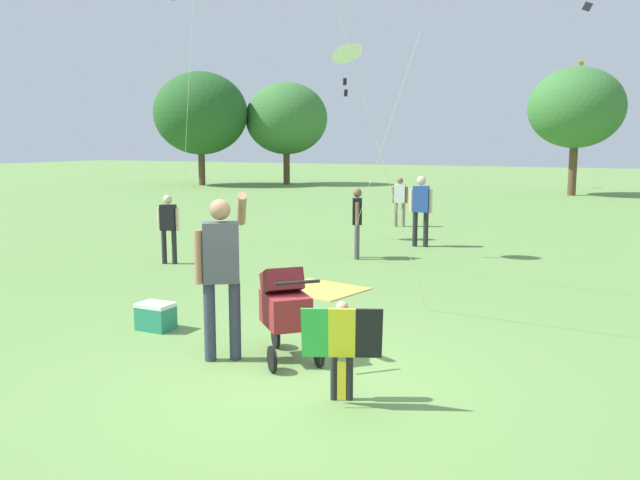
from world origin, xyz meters
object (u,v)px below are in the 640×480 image
Objects in this scene: stroller at (285,305)px; person_couple_left at (421,205)px; person_red_shirt at (168,223)px; cooler_box at (156,316)px; person_kid_running at (400,198)px; kite_orange_delta at (347,55)px; person_sitting_far at (357,217)px; person_adult_flyer at (221,264)px; picnic_blanket at (319,289)px; child_with_butterfly_kite at (342,340)px.

stroller is 0.64× the size of person_couple_left.
stroller is 6.36m from person_red_shirt.
person_red_shirt is 4.79m from cooler_box.
person_red_shirt is 3.05× the size of cooler_box.
person_red_shirt reaches higher than cooler_box.
person_red_shirt is at bearing 126.44° from cooler_box.
person_kid_running is (-1.63, 3.24, -0.14)m from person_couple_left.
person_kid_running is (-0.69, 5.36, -3.29)m from kite_orange_delta.
person_couple_left is (-1.06, 8.37, 0.35)m from stroller.
cooler_box is at bearing -53.56° from person_red_shirt.
person_red_shirt is 0.94× the size of person_sitting_far.
stroller is 0.71× the size of person_sitting_far.
person_adult_flyer is at bearing -46.08° from person_red_shirt.
person_sitting_far is at bearing 2.87° from kite_orange_delta.
person_kid_running is at bearing 116.68° from person_couple_left.
kite_orange_delta reaches higher than person_couple_left.
cooler_box is (-2.05, 0.27, -0.43)m from stroller.
person_adult_flyer is 1.37× the size of person_red_shirt.
stroller reaches higher than picnic_blanket.
person_red_shirt is (-4.28, 4.44, -0.27)m from person_adult_flyer.
person_adult_flyer is (-1.68, 0.53, 0.49)m from child_with_butterfly_kite.
child_with_butterfly_kite is at bearing -20.16° from cooler_box.
kite_orange_delta is at bearing 107.72° from stroller.
person_couple_left reaches higher than picnic_blanket.
person_adult_flyer is at bearing -79.99° from person_sitting_far.
stroller is at bearing -70.23° from picnic_blanket.
stroller is at bearing -40.00° from person_red_shirt.
cooler_box is at bearing -90.47° from kite_orange_delta.
cooler_box is (-0.99, -8.11, -0.78)m from person_couple_left.
picnic_blanket is at bearing -12.19° from person_red_shirt.
picnic_blanket is at bearing 109.77° from stroller.
person_kid_running is at bearing 100.27° from picnic_blanket.
child_with_butterfly_kite is at bearing -17.44° from person_adult_flyer.
cooler_box is at bearing 159.84° from child_with_butterfly_kite.
person_adult_flyer is at bearing -148.84° from stroller.
person_red_shirt is at bearing 140.00° from stroller.
person_red_shirt reaches higher than picnic_blanket.
person_kid_running reaches higher than person_red_shirt.
kite_orange_delta is 7.17m from cooler_box.
kite_orange_delta is 2.68× the size of person_couple_left.
person_sitting_far reaches higher than cooler_box.
picnic_blanket is at bearing 73.99° from cooler_box.
person_red_shirt is at bearing 140.16° from child_with_butterfly_kite.
stroller is at bearing -7.44° from cooler_box.
person_couple_left is (0.94, 2.12, -3.15)m from kite_orange_delta.
person_couple_left is at bearing 83.05° from cooler_box.
person_sitting_far is 3.24× the size of cooler_box.
person_adult_flyer is 7.41m from kite_orange_delta.
cooler_box reaches higher than picnic_blanket.
child_with_butterfly_kite is at bearing -76.93° from person_couple_left.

